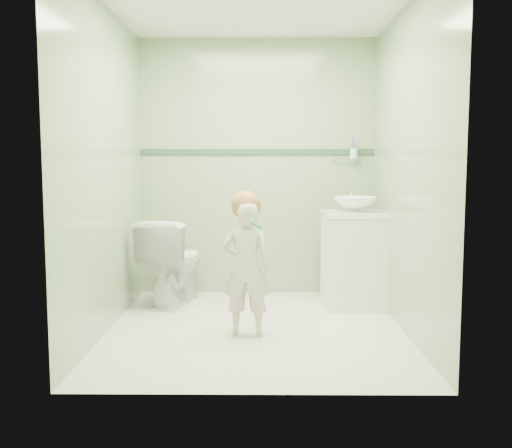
{
  "coord_description": "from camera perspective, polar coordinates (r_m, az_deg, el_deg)",
  "views": [
    {
      "loc": [
        0.04,
        -4.28,
        1.25
      ],
      "look_at": [
        0.0,
        0.15,
        0.78
      ],
      "focal_mm": 40.9,
      "sensor_mm": 36.0,
      "label": 1
    }
  ],
  "objects": [
    {
      "name": "faucet",
      "position": [
        5.23,
        9.32,
        2.95
      ],
      "size": [
        0.03,
        0.13,
        0.18
      ],
      "color": "silver",
      "rests_on": "counter"
    },
    {
      "name": "teal_toothbrush",
      "position": [
        4.02,
        -0.09,
        -0.07
      ],
      "size": [
        0.11,
        0.13,
        0.08
      ],
      "color": "#09875D",
      "rests_on": "toddler"
    },
    {
      "name": "basin",
      "position": [
        5.06,
        9.63,
        1.93
      ],
      "size": [
        0.37,
        0.37,
        0.13
      ],
      "primitive_type": "imported",
      "color": "white",
      "rests_on": "counter"
    },
    {
      "name": "toilet",
      "position": [
        5.21,
        -8.11,
        -3.61
      ],
      "size": [
        0.59,
        0.83,
        0.76
      ],
      "primitive_type": "imported",
      "rotation": [
        0.0,
        0.0,
        2.9
      ],
      "color": "white",
      "rests_on": "ground"
    },
    {
      "name": "room_shell",
      "position": [
        4.28,
        -0.02,
        5.39
      ],
      "size": [
        2.5,
        2.54,
        2.4
      ],
      "color": "#8AAD7B",
      "rests_on": "ground"
    },
    {
      "name": "trim_stripe",
      "position": [
        5.52,
        0.1,
        7.08
      ],
      "size": [
        2.2,
        0.02,
        0.05
      ],
      "primitive_type": "cube",
      "color": "#2C4F37",
      "rests_on": "room_shell"
    },
    {
      "name": "hair_cap",
      "position": [
        4.17,
        -0.96,
        1.81
      ],
      "size": [
        0.22,
        0.22,
        0.22
      ],
      "primitive_type": "sphere",
      "color": "#A26839",
      "rests_on": "toddler"
    },
    {
      "name": "vanity",
      "position": [
        5.11,
        9.53,
        -3.6
      ],
      "size": [
        0.52,
        0.5,
        0.8
      ],
      "primitive_type": "cube",
      "color": "silver",
      "rests_on": "ground"
    },
    {
      "name": "ground",
      "position": [
        4.46,
        -0.02,
        -10.23
      ],
      "size": [
        2.5,
        2.5,
        0.0
      ],
      "primitive_type": "plane",
      "color": "silver",
      "rests_on": "ground"
    },
    {
      "name": "toddler",
      "position": [
        4.2,
        -0.96,
        -4.4
      ],
      "size": [
        0.37,
        0.26,
        0.98
      ],
      "primitive_type": "imported",
      "rotation": [
        0.0,
        0.0,
        3.07
      ],
      "color": "beige",
      "rests_on": "ground"
    },
    {
      "name": "cup_holder",
      "position": [
        5.53,
        9.46,
        6.82
      ],
      "size": [
        0.26,
        0.07,
        0.21
      ],
      "color": "silver",
      "rests_on": "room_shell"
    },
    {
      "name": "counter",
      "position": [
        5.06,
        9.61,
        0.98
      ],
      "size": [
        0.54,
        0.52,
        0.04
      ],
      "primitive_type": "cube",
      "color": "white",
      "rests_on": "vanity"
    }
  ]
}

